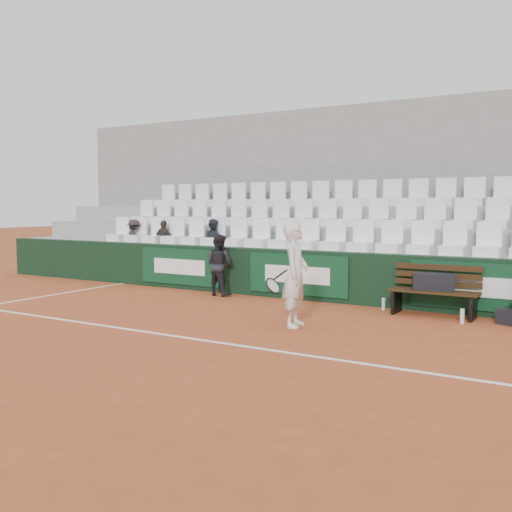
{
  "coord_description": "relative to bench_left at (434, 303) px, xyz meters",
  "views": [
    {
      "loc": [
        4.9,
        -6.47,
        1.9
      ],
      "look_at": [
        -0.33,
        2.4,
        1.0
      ],
      "focal_mm": 40.0,
      "sensor_mm": 36.0,
      "label": 1
    }
  ],
  "objects": [
    {
      "name": "spectator_a",
      "position": [
        -7.79,
        1.01,
        1.28
      ],
      "size": [
        0.75,
        0.6,
        1.02
      ],
      "primitive_type": "imported",
      "rotation": [
        0.0,
        0.0,
        2.76
      ],
      "color": "black",
      "rests_on": "grandstand_tier_front"
    },
    {
      "name": "sports_bag_ground",
      "position": [
        1.25,
        -0.11,
        -0.1
      ],
      "size": [
        0.47,
        0.38,
        0.25
      ],
      "primitive_type": "cube",
      "rotation": [
        0.0,
        0.0,
        -0.39
      ],
      "color": "black",
      "rests_on": "ground"
    },
    {
      "name": "court_baseline",
      "position": [
        -2.6,
        -3.49,
        -0.22
      ],
      "size": [
        18.0,
        0.06,
        0.01
      ],
      "primitive_type": "cube",
      "color": "white",
      "rests_on": "ground"
    },
    {
      "name": "seat_row_mid",
      "position": [
        -2.6,
        1.91,
        1.54
      ],
      "size": [
        11.9,
        0.44,
        0.63
      ],
      "primitive_type": "cube",
      "color": "silver",
      "rests_on": "grandstand_tier_mid"
    },
    {
      "name": "sports_bag_left",
      "position": [
        -0.03,
        0.04,
        0.37
      ],
      "size": [
        0.74,
        0.49,
        0.29
      ],
      "primitive_type": "cube",
      "rotation": [
        0.0,
        0.0,
        0.32
      ],
      "color": "black",
      "rests_on": "bench_left"
    },
    {
      "name": "bench_left",
      "position": [
        0.0,
        0.0,
        0.0
      ],
      "size": [
        1.5,
        0.56,
        0.45
      ],
      "primitive_type": "cube",
      "color": "#311F0E",
      "rests_on": "ground"
    },
    {
      "name": "grandstand_rear_wall",
      "position": [
        -2.6,
        3.66,
        1.98
      ],
      "size": [
        18.0,
        0.3,
        4.4
      ],
      "primitive_type": "cube",
      "color": "gray",
      "rests_on": "ground"
    },
    {
      "name": "seat_row_front",
      "position": [
        -2.6,
        0.96,
        1.09
      ],
      "size": [
        11.9,
        0.44,
        0.63
      ],
      "primitive_type": "cube",
      "color": "white",
      "rests_on": "grandstand_tier_front"
    },
    {
      "name": "water_bottle_near",
      "position": [
        -0.93,
        0.12,
        -0.11
      ],
      "size": [
        0.06,
        0.06,
        0.23
      ],
      "primitive_type": "cylinder",
      "color": "silver",
      "rests_on": "ground"
    },
    {
      "name": "ball_kid",
      "position": [
        -4.51,
        0.04,
        0.43
      ],
      "size": [
        0.69,
        0.57,
        1.31
      ],
      "primitive_type": "imported",
      "rotation": [
        0.0,
        0.0,
        3.02
      ],
      "color": "black",
      "rests_on": "ground"
    },
    {
      "name": "grandstand_tier_mid",
      "position": [
        -2.6,
        2.09,
        0.5
      ],
      "size": [
        18.0,
        0.95,
        1.45
      ],
      "primitive_type": "cube",
      "color": "#959593",
      "rests_on": "ground"
    },
    {
      "name": "water_bottle_far",
      "position": [
        0.56,
        -0.43,
        -0.1
      ],
      "size": [
        0.07,
        0.07,
        0.25
      ],
      "primitive_type": "cylinder",
      "color": "silver",
      "rests_on": "ground"
    },
    {
      "name": "grandstand_tier_back",
      "position": [
        -2.6,
        3.04,
        0.72
      ],
      "size": [
        18.0,
        0.95,
        1.9
      ],
      "primitive_type": "cube",
      "color": "#979794",
      "rests_on": "ground"
    },
    {
      "name": "spectator_b",
      "position": [
        -6.81,
        1.01,
        1.28
      ],
      "size": [
        0.6,
        0.26,
        1.01
      ],
      "primitive_type": "imported",
      "rotation": [
        0.0,
        0.0,
        3.12
      ],
      "color": "#2D2824",
      "rests_on": "grandstand_tier_front"
    },
    {
      "name": "grandstand_tier_front",
      "position": [
        -2.6,
        1.14,
        0.28
      ],
      "size": [
        18.0,
        0.95,
        1.0
      ],
      "primitive_type": "cube",
      "color": "#979794",
      "rests_on": "ground"
    },
    {
      "name": "spectator_c",
      "position": [
        -5.35,
        1.01,
        1.3
      ],
      "size": [
        0.53,
        0.43,
        1.05
      ],
      "primitive_type": "imported",
      "rotation": [
        0.0,
        0.0,
        3.08
      ],
      "color": "#212732",
      "rests_on": "grandstand_tier_front"
    },
    {
      "name": "back_barrier",
      "position": [
        -2.53,
        0.5,
        0.28
      ],
      "size": [
        18.0,
        0.34,
        1.0
      ],
      "color": "black",
      "rests_on": "ground"
    },
    {
      "name": "tennis_player",
      "position": [
        -1.69,
        -1.97,
        0.6
      ],
      "size": [
        0.75,
        0.67,
        1.66
      ],
      "color": "silver",
      "rests_on": "ground"
    },
    {
      "name": "seat_row_back",
      "position": [
        -2.6,
        2.86,
        1.99
      ],
      "size": [
        11.9,
        0.44,
        0.63
      ],
      "primitive_type": "cube",
      "color": "silver",
      "rests_on": "grandstand_tier_back"
    },
    {
      "name": "ground",
      "position": [
        -2.6,
        -3.49,
        -0.23
      ],
      "size": [
        80.0,
        80.0,
        0.0
      ],
      "primitive_type": "plane",
      "color": "#A34724",
      "rests_on": "ground"
    }
  ]
}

